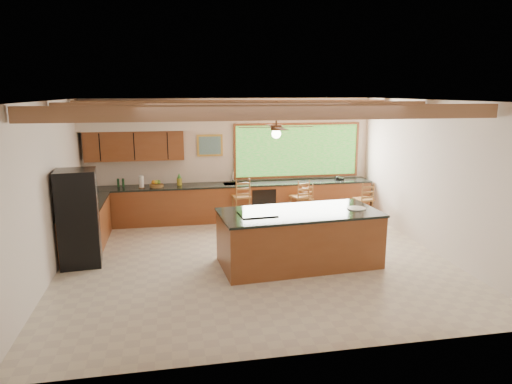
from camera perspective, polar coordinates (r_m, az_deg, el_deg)
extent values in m
plane|color=beige|center=(8.82, -0.05, -8.53)|extent=(7.20, 7.20, 0.00)
cube|color=beige|center=(11.56, -3.04, 4.19)|extent=(7.20, 0.04, 3.00)
cube|color=beige|center=(5.34, 6.44, -5.71)|extent=(7.20, 0.04, 3.00)
cube|color=beige|center=(8.52, -24.60, 0.09)|extent=(0.04, 6.50, 3.00)
cube|color=beige|center=(9.72, 21.31, 1.77)|extent=(0.04, 6.50, 3.00)
cube|color=#A48452|center=(8.23, -0.06, 11.36)|extent=(7.20, 6.50, 0.04)
cube|color=#8A5D45|center=(6.67, 2.52, 9.89)|extent=(7.10, 0.15, 0.22)
cube|color=#8A5D45|center=(8.73, -0.67, 10.50)|extent=(7.10, 0.15, 0.22)
cube|color=#8A5D45|center=(10.51, -2.42, 10.82)|extent=(7.10, 0.15, 0.22)
cube|color=brown|center=(11.25, -14.93, 5.62)|extent=(2.30, 0.35, 0.70)
cube|color=beige|center=(11.13, -15.13, 8.64)|extent=(2.60, 0.50, 0.48)
cylinder|color=#FFEABF|center=(11.22, -18.65, 7.27)|extent=(0.10, 0.10, 0.01)
cylinder|color=#FFEABF|center=(11.12, -11.44, 7.63)|extent=(0.10, 0.10, 0.01)
cube|color=#6BC044|center=(11.85, 5.17, 5.19)|extent=(3.20, 0.04, 1.30)
cube|color=gold|center=(11.43, -5.79, 5.82)|extent=(0.64, 0.03, 0.54)
cube|color=#40745D|center=(11.41, -5.78, 5.81)|extent=(0.54, 0.01, 0.44)
cube|color=brown|center=(11.43, -2.75, -1.31)|extent=(7.00, 0.65, 0.88)
cube|color=black|center=(11.33, -2.77, 0.94)|extent=(7.04, 0.69, 0.04)
cube|color=brown|center=(9.98, -20.36, -4.16)|extent=(0.65, 2.35, 0.88)
cube|color=black|center=(9.86, -20.56, -1.59)|extent=(0.69, 2.39, 0.04)
cube|color=black|center=(11.24, 1.02, -1.65)|extent=(0.60, 0.02, 0.78)
cube|color=silver|center=(11.33, -2.78, 0.97)|extent=(0.50, 0.38, 0.03)
cylinder|color=silver|center=(11.49, -2.92, 1.97)|extent=(0.03, 0.03, 0.30)
cylinder|color=silver|center=(11.37, -2.86, 2.52)|extent=(0.03, 0.20, 0.03)
cylinder|color=silver|center=(11.13, -14.13, 1.24)|extent=(0.12, 0.12, 0.29)
cylinder|color=#19401E|center=(11.44, -16.84, 1.12)|extent=(0.05, 0.05, 0.19)
cylinder|color=#19401E|center=(11.43, -16.27, 1.15)|extent=(0.05, 0.05, 0.19)
cube|color=black|center=(11.98, 10.39, 1.71)|extent=(0.22, 0.19, 0.09)
cube|color=brown|center=(8.53, 5.37, -5.87)|extent=(2.95, 1.53, 0.97)
cube|color=black|center=(8.38, 5.44, -2.59)|extent=(3.00, 1.58, 0.04)
cube|color=black|center=(8.14, 0.17, -2.75)|extent=(0.67, 0.55, 0.02)
cylinder|color=silver|center=(8.73, 12.44, -2.01)|extent=(0.35, 0.35, 0.02)
cube|color=black|center=(8.95, -21.30, -3.06)|extent=(0.76, 0.75, 1.79)
cube|color=silver|center=(8.89, -19.09, -2.99)|extent=(0.02, 0.05, 1.65)
cube|color=olive|center=(10.94, -1.91, -0.55)|extent=(0.46, 0.46, 0.04)
cylinder|color=olive|center=(10.85, -2.62, -2.62)|extent=(0.04, 0.04, 0.67)
cylinder|color=olive|center=(10.90, -0.92, -2.54)|extent=(0.04, 0.04, 0.67)
cylinder|color=olive|center=(11.16, -2.85, -2.20)|extent=(0.04, 0.04, 0.67)
cylinder|color=olive|center=(11.21, -1.20, -2.12)|extent=(0.04, 0.04, 0.67)
cube|color=olive|center=(11.32, 6.17, -0.78)|extent=(0.35, 0.35, 0.04)
cylinder|color=olive|center=(11.23, 5.67, -2.45)|extent=(0.03, 0.03, 0.56)
cylinder|color=olive|center=(11.31, 6.99, -2.38)|extent=(0.03, 0.03, 0.56)
cylinder|color=olive|center=(11.48, 5.29, -2.11)|extent=(0.03, 0.03, 0.56)
cylinder|color=olive|center=(11.56, 6.59, -2.04)|extent=(0.03, 0.03, 0.56)
cube|color=olive|center=(11.14, 5.48, -0.55)|extent=(0.49, 0.49, 0.04)
cylinder|color=olive|center=(11.03, 4.89, -2.49)|extent=(0.04, 0.04, 0.64)
cylinder|color=olive|center=(11.12, 6.43, -2.41)|extent=(0.04, 0.04, 0.64)
cylinder|color=olive|center=(11.32, 4.47, -2.10)|extent=(0.04, 0.04, 0.64)
cylinder|color=olive|center=(11.41, 5.97, -2.02)|extent=(0.04, 0.04, 0.64)
cube|color=olive|center=(11.16, 13.30, -0.89)|extent=(0.43, 0.43, 0.04)
cylinder|color=olive|center=(11.04, 12.81, -2.79)|extent=(0.04, 0.04, 0.63)
cylinder|color=olive|center=(11.16, 14.24, -2.70)|extent=(0.04, 0.04, 0.63)
cylinder|color=olive|center=(11.31, 12.20, -2.40)|extent=(0.04, 0.04, 0.63)
cylinder|color=olive|center=(11.43, 13.61, -2.31)|extent=(0.04, 0.04, 0.63)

